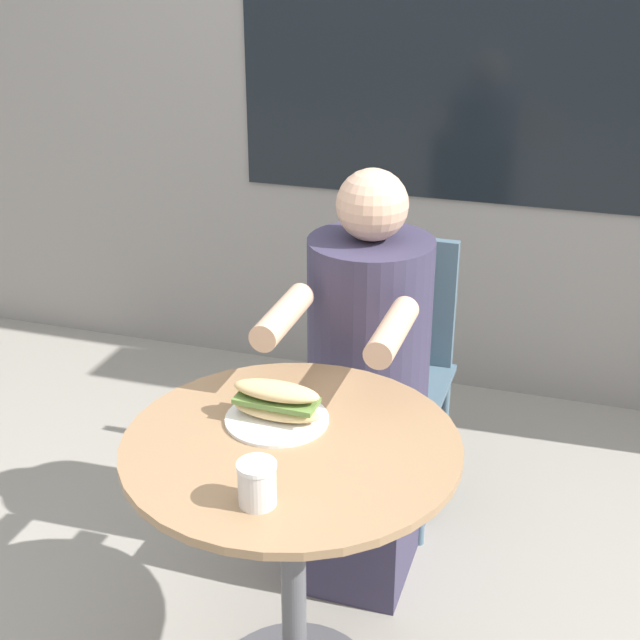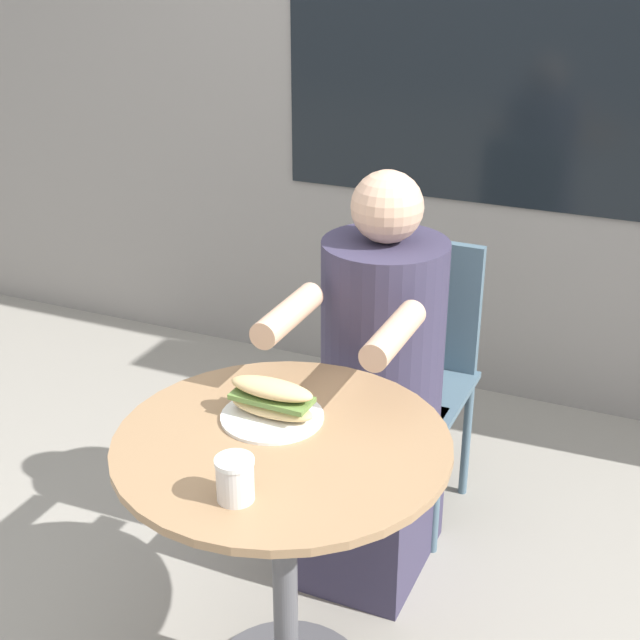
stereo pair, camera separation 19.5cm
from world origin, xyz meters
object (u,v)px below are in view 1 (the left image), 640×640
(seated_diner, at_px, (364,404))
(drink_cup, at_px, (257,483))
(cafe_table, at_px, (292,513))
(sandwich_on_plate, at_px, (277,405))
(diner_chair, at_px, (393,349))

(seated_diner, xyz_separation_m, drink_cup, (-0.01, -0.79, 0.26))
(cafe_table, xyz_separation_m, sandwich_on_plate, (-0.06, 0.07, 0.23))
(sandwich_on_plate, bearing_deg, seated_diner, 80.71)
(seated_diner, distance_m, sandwich_on_plate, 0.55)
(diner_chair, distance_m, seated_diner, 0.35)
(cafe_table, distance_m, sandwich_on_plate, 0.25)
(diner_chair, bearing_deg, drink_cup, 90.20)
(diner_chair, height_order, drink_cup, diner_chair)
(diner_chair, xyz_separation_m, sandwich_on_plate, (-0.08, -0.83, 0.24))
(diner_chair, bearing_deg, seated_diner, 90.45)
(diner_chair, distance_m, drink_cup, 1.16)
(cafe_table, height_order, diner_chair, diner_chair)
(drink_cup, bearing_deg, diner_chair, 89.49)
(sandwich_on_plate, bearing_deg, drink_cup, -76.87)
(cafe_table, height_order, sandwich_on_plate, sandwich_on_plate)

